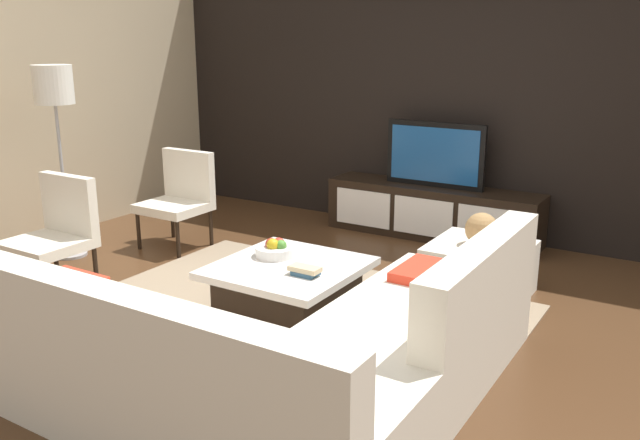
{
  "coord_description": "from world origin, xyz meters",
  "views": [
    {
      "loc": [
        2.35,
        -3.43,
        1.89
      ],
      "look_at": [
        -0.11,
        0.53,
        0.59
      ],
      "focal_mm": 37.44,
      "sensor_mm": 36.0,
      "label": 1
    }
  ],
  "objects_px": {
    "ottoman": "(479,270)",
    "book_stack": "(305,271)",
    "television": "(435,155)",
    "floor_lamp": "(54,97)",
    "accent_chair_near": "(57,228)",
    "fruit_bowl": "(275,249)",
    "accent_chair_far": "(181,193)",
    "coffee_table": "(288,289)",
    "media_console": "(432,212)",
    "decorative_ball": "(482,229)",
    "sectional_couch": "(279,355)"
  },
  "relations": [
    {
      "from": "ottoman",
      "to": "book_stack",
      "type": "xyz_separation_m",
      "value": [
        -0.77,
        -1.17,
        0.21
      ]
    },
    {
      "from": "television",
      "to": "floor_lamp",
      "type": "distance_m",
      "value": 3.39
    },
    {
      "from": "accent_chair_near",
      "to": "fruit_bowl",
      "type": "relative_size",
      "value": 3.11
    },
    {
      "from": "floor_lamp",
      "to": "ottoman",
      "type": "xyz_separation_m",
      "value": [
        3.38,
        0.99,
        -1.19
      ]
    },
    {
      "from": "fruit_bowl",
      "to": "accent_chair_far",
      "type": "relative_size",
      "value": 0.32
    },
    {
      "from": "coffee_table",
      "to": "accent_chair_near",
      "type": "distance_m",
      "value": 1.87
    },
    {
      "from": "media_console",
      "to": "ottoman",
      "type": "bearing_deg",
      "value": -54.35
    },
    {
      "from": "decorative_ball",
      "to": "book_stack",
      "type": "height_order",
      "value": "decorative_ball"
    },
    {
      "from": "accent_chair_near",
      "to": "floor_lamp",
      "type": "relative_size",
      "value": 0.53
    },
    {
      "from": "ottoman",
      "to": "television",
      "type": "bearing_deg",
      "value": 125.64
    },
    {
      "from": "sectional_couch",
      "to": "coffee_table",
      "type": "bearing_deg",
      "value": 122.14
    },
    {
      "from": "ottoman",
      "to": "fruit_bowl",
      "type": "height_order",
      "value": "fruit_bowl"
    },
    {
      "from": "coffee_table",
      "to": "media_console",
      "type": "bearing_deg",
      "value": 87.51
    },
    {
      "from": "media_console",
      "to": "ottoman",
      "type": "relative_size",
      "value": 2.95
    },
    {
      "from": "coffee_table",
      "to": "fruit_bowl",
      "type": "distance_m",
      "value": 0.31
    },
    {
      "from": "television",
      "to": "fruit_bowl",
      "type": "distance_m",
      "value": 2.25
    },
    {
      "from": "coffee_table",
      "to": "decorative_ball",
      "type": "distance_m",
      "value": 1.48
    },
    {
      "from": "media_console",
      "to": "coffee_table",
      "type": "distance_m",
      "value": 2.3
    },
    {
      "from": "television",
      "to": "accent_chair_near",
      "type": "distance_m",
      "value": 3.37
    },
    {
      "from": "television",
      "to": "accent_chair_near",
      "type": "xyz_separation_m",
      "value": [
        -1.88,
        -2.78,
        -0.32
      ]
    },
    {
      "from": "media_console",
      "to": "coffee_table",
      "type": "xyz_separation_m",
      "value": [
        -0.1,
        -2.3,
        -0.05
      ]
    },
    {
      "from": "sectional_couch",
      "to": "floor_lamp",
      "type": "relative_size",
      "value": 1.46
    },
    {
      "from": "television",
      "to": "decorative_ball",
      "type": "height_order",
      "value": "television"
    },
    {
      "from": "decorative_ball",
      "to": "coffee_table",
      "type": "bearing_deg",
      "value": -132.92
    },
    {
      "from": "fruit_bowl",
      "to": "sectional_couch",
      "type": "bearing_deg",
      "value": -53.66
    },
    {
      "from": "television",
      "to": "ottoman",
      "type": "height_order",
      "value": "television"
    },
    {
      "from": "sectional_couch",
      "to": "fruit_bowl",
      "type": "xyz_separation_m",
      "value": [
        -0.79,
        1.08,
        0.14
      ]
    },
    {
      "from": "television",
      "to": "decorative_ball",
      "type": "relative_size",
      "value": 3.99
    },
    {
      "from": "coffee_table",
      "to": "accent_chair_far",
      "type": "bearing_deg",
      "value": 154.49
    },
    {
      "from": "media_console",
      "to": "sectional_couch",
      "type": "bearing_deg",
      "value": -81.07
    },
    {
      "from": "accent_chair_near",
      "to": "book_stack",
      "type": "bearing_deg",
      "value": 10.45
    },
    {
      "from": "ottoman",
      "to": "decorative_ball",
      "type": "xyz_separation_m",
      "value": [
        -0.0,
        0.0,
        0.32
      ]
    },
    {
      "from": "coffee_table",
      "to": "decorative_ball",
      "type": "bearing_deg",
      "value": 47.08
    },
    {
      "from": "accent_chair_near",
      "to": "ottoman",
      "type": "xyz_separation_m",
      "value": [
        2.77,
        1.54,
        -0.29
      ]
    },
    {
      "from": "sectional_couch",
      "to": "media_console",
      "type": "bearing_deg",
      "value": 98.93
    },
    {
      "from": "coffee_table",
      "to": "decorative_ball",
      "type": "xyz_separation_m",
      "value": [
        0.99,
        1.06,
        0.32
      ]
    },
    {
      "from": "decorative_ball",
      "to": "ottoman",
      "type": "bearing_deg",
      "value": 0.0
    },
    {
      "from": "decorative_ball",
      "to": "book_stack",
      "type": "distance_m",
      "value": 1.41
    },
    {
      "from": "coffee_table",
      "to": "ottoman",
      "type": "xyz_separation_m",
      "value": [
        0.99,
        1.06,
        -0.0
      ]
    },
    {
      "from": "television",
      "to": "fruit_bowl",
      "type": "relative_size",
      "value": 3.44
    },
    {
      "from": "decorative_ball",
      "to": "sectional_couch",
      "type": "bearing_deg",
      "value": -100.34
    },
    {
      "from": "sectional_couch",
      "to": "book_stack",
      "type": "relative_size",
      "value": 11.56
    },
    {
      "from": "television",
      "to": "sectional_couch",
      "type": "distance_m",
      "value": 3.36
    },
    {
      "from": "accent_chair_near",
      "to": "fruit_bowl",
      "type": "distance_m",
      "value": 1.7
    },
    {
      "from": "ottoman",
      "to": "floor_lamp",
      "type": "bearing_deg",
      "value": -163.71
    },
    {
      "from": "coffee_table",
      "to": "accent_chair_near",
      "type": "xyz_separation_m",
      "value": [
        -1.78,
        -0.48,
        0.29
      ]
    },
    {
      "from": "coffee_table",
      "to": "ottoman",
      "type": "distance_m",
      "value": 1.45
    },
    {
      "from": "coffee_table",
      "to": "ottoman",
      "type": "relative_size",
      "value": 1.36
    },
    {
      "from": "fruit_bowl",
      "to": "decorative_ball",
      "type": "bearing_deg",
      "value": 39.5
    },
    {
      "from": "sectional_couch",
      "to": "accent_chair_near",
      "type": "bearing_deg",
      "value": 168.21
    }
  ]
}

